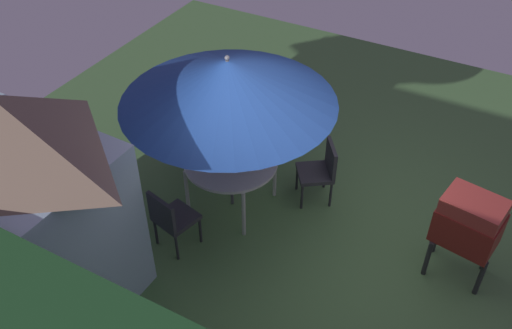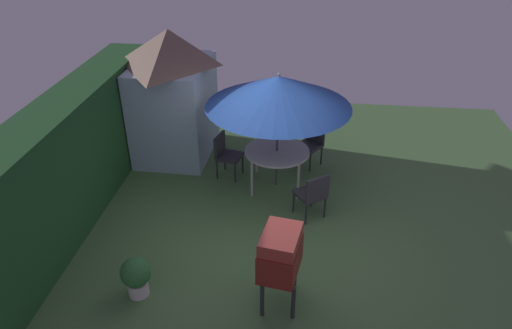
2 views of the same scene
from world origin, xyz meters
TOP-DOWN VIEW (x-y plane):
  - ground_plane at (0.00, 0.00)m, footprint 11.00×11.00m
  - garden_shed at (2.31, 2.30)m, footprint 2.09×1.61m
  - patio_table at (1.18, 0.02)m, footprint 1.25×1.25m
  - patio_umbrella at (1.18, 0.02)m, footprint 2.66×2.66m
  - bbq_grill at (-1.83, -0.24)m, footprint 0.77×0.61m
  - chair_near_shed at (1.43, 1.07)m, footprint 0.56×0.56m
  - chair_far_side at (0.17, -0.68)m, footprint 0.64×0.64m
  - chair_toward_hedge at (2.11, -0.64)m, footprint 0.65×0.64m

SIDE VIEW (x-z plane):
  - ground_plane at x=0.00m, z-range 0.00..0.00m
  - chair_near_shed at x=1.43m, z-range 0.07..0.97m
  - chair_far_side at x=0.17m, z-range 0.07..0.97m
  - chair_toward_hedge at x=2.11m, z-range 0.07..0.97m
  - patio_table at x=1.18m, z-range 0.33..1.10m
  - bbq_grill at x=-1.83m, z-range 0.25..1.45m
  - garden_shed at x=2.31m, z-range 0.03..2.76m
  - patio_umbrella at x=1.18m, z-range 0.82..3.14m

